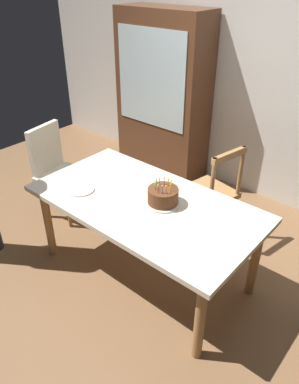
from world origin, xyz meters
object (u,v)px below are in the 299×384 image
Objects in this scene: plate_far_side at (154,185)px; chair_spindle_back at (210,194)px; dining_table at (145,209)px; china_cabinet at (163,96)px; plate_near_celebrant at (81,189)px; chair_upholstered at (56,167)px; birthday_cake at (163,196)px.

chair_spindle_back is at bearing 70.90° from plate_far_side.
dining_table is at bearing -67.37° from plate_far_side.
chair_spindle_back reaches higher than dining_table.
china_cabinet is at bearing 124.84° from dining_table.
china_cabinet is at bearing 126.53° from plate_far_side.
dining_table is 1.88× the size of chair_spindle_back.
dining_table is 0.94× the size of china_cabinet.
chair_upholstered is at bearing 157.94° from plate_near_celebrant.
birthday_cake is 0.29× the size of chair_spindle_back.
plate_far_side is 1.69m from china_cabinet.
birthday_cake is 0.15× the size of china_cabinet.
chair_spindle_back is (-0.02, 0.73, -0.33)m from birthday_cake.
plate_near_celebrant is at bearing -71.53° from china_cabinet.
birthday_cake is (0.13, 0.06, 0.14)m from dining_table.
plate_near_celebrant is at bearing -120.91° from chair_spindle_back.
china_cabinet is (-0.59, 1.77, 0.22)m from plate_near_celebrant.
chair_upholstered is (-1.19, -0.11, -0.20)m from plate_far_side.
chair_spindle_back is (0.11, 0.79, -0.19)m from dining_table.
plate_near_celebrant is at bearing -156.43° from dining_table.
dining_table is 8.14× the size of plate_near_celebrant.
china_cabinet is (-1.21, 1.49, 0.16)m from birthday_cake.
chair_spindle_back is 1.00× the size of chair_upholstered.
chair_spindle_back is (0.60, 1.01, -0.27)m from plate_near_celebrant.
dining_table is 1.92m from china_cabinet.
chair_spindle_back is at bearing 82.08° from dining_table.
dining_table is at bearing -97.92° from chair_spindle_back.
dining_table is 0.54m from plate_near_celebrant.
plate_near_celebrant is (-0.62, -0.28, -0.06)m from birthday_cake.
china_cabinet reaches higher than chair_spindle_back.
chair_upholstered is at bearing 175.29° from dining_table.
plate_far_side is 0.23× the size of chair_upholstered.
plate_near_celebrant is at bearing -155.74° from birthday_cake.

